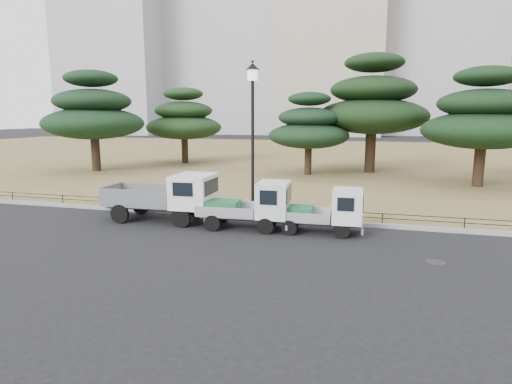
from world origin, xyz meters
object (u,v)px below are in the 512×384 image
(truck_kei_rear, at_px, (325,211))
(tarp_pile, at_px, (125,197))
(truck_large, at_px, (166,195))
(truck_kei_front, at_px, (251,205))
(street_lamp, at_px, (253,114))

(truck_kei_rear, distance_m, tarp_pile, 9.73)
(truck_kei_rear, relative_size, tarp_pile, 1.85)
(truck_large, relative_size, tarp_pile, 2.61)
(truck_large, relative_size, truck_kei_rear, 1.41)
(truck_kei_front, xyz_separation_m, street_lamp, (-0.45, 1.78, 3.50))
(truck_kei_front, xyz_separation_m, truck_kei_rear, (2.85, 0.11, -0.09))
(tarp_pile, bearing_deg, street_lamp, -0.57)
(truck_large, xyz_separation_m, tarp_pile, (-2.97, 1.58, -0.56))
(tarp_pile, bearing_deg, truck_large, -28.04)
(street_lamp, bearing_deg, truck_kei_front, -75.88)
(truck_large, bearing_deg, truck_kei_rear, -2.31)
(truck_large, height_order, tarp_pile, truck_large)
(tarp_pile, bearing_deg, truck_kei_rear, -10.26)
(truck_kei_rear, xyz_separation_m, street_lamp, (-3.29, 1.67, 3.59))
(truck_kei_rear, height_order, street_lamp, street_lamp)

